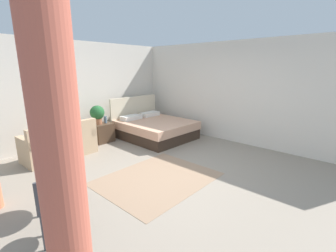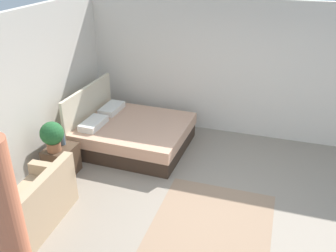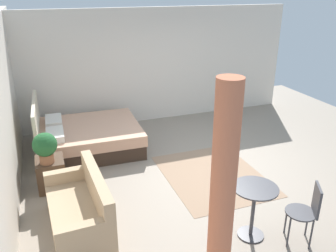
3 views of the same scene
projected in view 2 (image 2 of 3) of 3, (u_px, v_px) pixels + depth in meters
name	position (u px, v px, depth m)	size (l,w,h in m)	color
ground_plane	(219.00, 218.00, 5.31)	(8.65, 9.72, 0.02)	gray
wall_back	(9.00, 105.00, 5.62)	(8.65, 0.12, 2.70)	silver
wall_right	(251.00, 71.00, 7.11)	(0.12, 6.72, 2.70)	silver
area_rug	(210.00, 230.00, 5.08)	(2.08, 1.65, 0.01)	#93755B
bed	(132.00, 133.00, 7.06)	(1.79, 2.05, 1.13)	#38281E
couch	(29.00, 211.00, 5.00)	(1.56, 0.78, 0.84)	tan
nightstand	(62.00, 161.00, 6.21)	(0.52, 0.45, 0.52)	#473323
potted_plant	(52.00, 135.00, 5.89)	(0.38, 0.38, 0.51)	#935B3D
vase	(63.00, 140.00, 6.16)	(0.08, 0.08, 0.19)	slate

